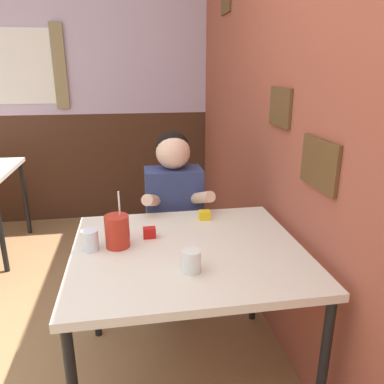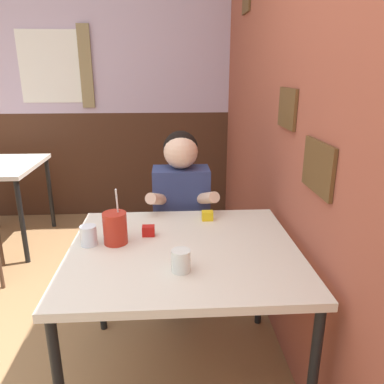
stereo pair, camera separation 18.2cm
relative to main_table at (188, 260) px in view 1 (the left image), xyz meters
name	(u,v)px [view 1 (the left image)]	position (x,y,z in m)	size (l,w,h in m)	color
brick_wall_right	(251,96)	(0.59, 1.00, 0.66)	(0.08, 4.78, 2.70)	#9E4C38
back_wall	(58,88)	(-0.90, 2.42, 0.67)	(5.91, 0.09, 2.70)	silver
main_table	(188,260)	(0.00, 0.00, 0.00)	(1.04, 0.93, 0.75)	beige
person_seated	(174,221)	(0.01, 0.62, -0.06)	(0.42, 0.41, 1.18)	navy
cocktail_pitcher	(117,231)	(-0.31, 0.07, 0.14)	(0.11, 0.11, 0.27)	#B22819
glass_near_pitcher	(90,240)	(-0.44, 0.05, 0.11)	(0.07, 0.07, 0.09)	silver
glass_center	(191,261)	(-0.02, -0.21, 0.11)	(0.08, 0.08, 0.09)	silver
condiment_ketchup	(149,233)	(-0.17, 0.14, 0.09)	(0.06, 0.04, 0.05)	#B7140F
condiment_mustard	(204,215)	(0.14, 0.32, 0.09)	(0.06, 0.04, 0.05)	yellow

